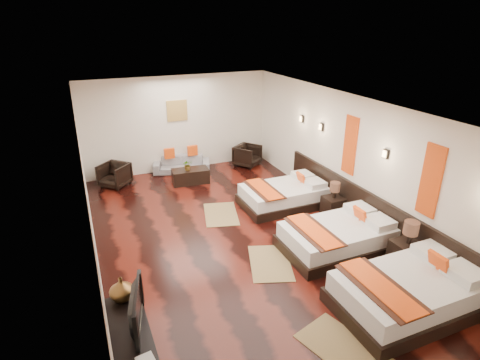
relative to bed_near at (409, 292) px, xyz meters
name	(u,v)px	position (x,y,z in m)	size (l,w,h in m)	color
floor	(241,245)	(-1.70, 2.76, -0.30)	(5.50, 9.50, 0.01)	black
ceiling	(242,109)	(-1.70, 2.76, 2.50)	(5.50, 9.50, 0.01)	white
back_wall	(178,124)	(-1.70, 7.51, 1.10)	(5.50, 0.01, 2.80)	silver
left_wall	(89,207)	(-4.45, 2.76, 1.10)	(0.01, 9.50, 2.80)	silver
right_wall	(358,162)	(1.05, 2.76, 1.10)	(0.01, 9.50, 2.80)	silver
headboard_panel	(376,218)	(1.01, 1.96, 0.15)	(0.08, 6.60, 0.90)	black
bed_near	(409,292)	(0.00, 0.00, 0.00)	(2.30, 1.45, 0.88)	black
bed_mid	(338,237)	(0.00, 1.85, -0.02)	(2.16, 1.36, 0.83)	black
bed_far	(284,195)	(0.00, 4.04, -0.03)	(2.04, 1.28, 0.78)	black
nightstand_a	(407,253)	(0.75, 0.82, 0.04)	(0.49, 0.49, 0.98)	black
nightstand_b	(333,205)	(0.75, 3.07, 0.00)	(0.43, 0.43, 0.85)	black
jute_mat_near	(342,348)	(-1.47, -0.29, -0.29)	(0.75, 1.20, 0.01)	olive
jute_mat_mid	(270,263)	(-1.46, 1.94, -0.29)	(0.75, 1.20, 0.01)	olive
jute_mat_far	(221,214)	(-1.62, 4.17, -0.29)	(0.75, 1.20, 0.01)	olive
tv_console	(134,353)	(-4.20, 0.49, -0.03)	(0.50, 1.80, 0.55)	black
tv	(131,309)	(-4.15, 0.68, 0.52)	(0.95, 0.12, 0.55)	black
figurine	(121,289)	(-4.20, 1.28, 0.43)	(0.35, 0.35, 0.36)	brown
sofa	(182,164)	(-1.73, 7.21, -0.06)	(1.65, 0.64, 0.48)	gray
armchair_left	(115,175)	(-3.70, 6.88, 0.02)	(0.69, 0.71, 0.65)	black
armchair_right	(247,156)	(0.30, 6.93, 0.03)	(0.70, 0.72, 0.65)	black
coffee_table	(190,176)	(-1.73, 6.30, -0.10)	(1.00, 0.50, 0.40)	black
table_plant	(188,165)	(-1.80, 6.28, 0.25)	(0.27, 0.23, 0.30)	#306120
orange_panel_a	(431,181)	(1.03, 0.86, 1.40)	(0.04, 0.40, 1.30)	#D86014
orange_panel_b	(350,145)	(1.03, 3.06, 1.40)	(0.04, 0.40, 1.30)	#D86014
sconce_mid	(386,154)	(1.01, 1.96, 1.55)	(0.07, 0.12, 0.18)	black
sconce_far	(321,127)	(1.01, 4.16, 1.55)	(0.07, 0.12, 0.18)	black
sconce_lounge	(302,119)	(1.01, 5.06, 1.55)	(0.07, 0.12, 0.18)	black
gold_artwork	(177,111)	(-1.70, 7.49, 1.50)	(0.60, 0.04, 0.60)	#AD873F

